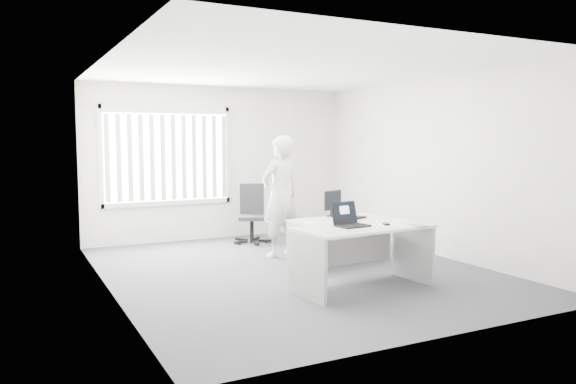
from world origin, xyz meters
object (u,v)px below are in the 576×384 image
desk_near (363,244)px  desk_far (340,231)px  laptop (353,215)px  monitor (333,203)px  office_chair (252,224)px  person (280,196)px

desk_near → desk_far: bearing=64.2°
desk_near → laptop: bearing=160.1°
desk_near → monitor: bearing=66.2°
monitor → desk_far: bearing=-119.4°
desk_far → office_chair: 2.22m
desk_near → office_chair: size_ratio=1.70×
laptop → desk_near: bearing=-21.2°
desk_near → desk_far: (0.50, 1.34, -0.08)m
desk_near → person: size_ratio=0.94×
desk_near → person: (-0.05, 2.22, 0.39)m
office_chair → monitor: size_ratio=2.66×
laptop → office_chair: bearing=81.0°
office_chair → person: bearing=-68.1°
desk_near → office_chair: 3.51m
desk_far → person: size_ratio=0.81×
desk_near → office_chair: (0.01, 3.50, -0.24)m
monitor → desk_near: bearing=-129.9°
laptop → person: bearing=81.1°
person → laptop: 2.19m
person → office_chair: bearing=-105.4°
desk_near → laptop: size_ratio=4.70×
desk_far → office_chair: office_chair is taller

